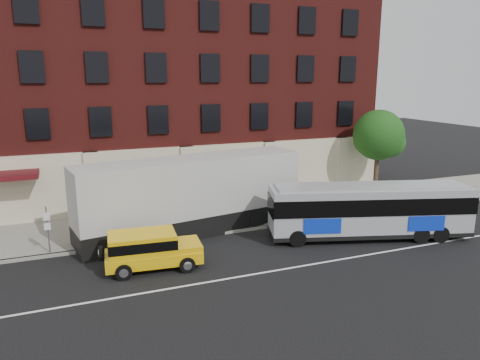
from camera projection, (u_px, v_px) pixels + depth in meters
name	position (u px, v px, depth m)	size (l,w,h in m)	color
ground	(258.00, 279.00, 19.65)	(120.00, 120.00, 0.00)	black
sidewalk	(200.00, 218.00, 27.80)	(60.00, 6.00, 0.15)	gray
kerb	(215.00, 234.00, 25.08)	(60.00, 0.25, 0.15)	gray
lane_line	(254.00, 274.00, 20.11)	(60.00, 0.12, 0.01)	white
building	(167.00, 91.00, 33.28)	(30.00, 12.10, 15.00)	#5B1815
sign_pole	(48.00, 228.00, 21.88)	(0.30, 0.20, 2.50)	slate
street_tree	(379.00, 137.00, 32.08)	(3.60, 3.60, 6.20)	#3B281D
city_bus	(370.00, 209.00, 24.33)	(11.02, 5.35, 2.96)	#9B9FA5
yellow_suv	(149.00, 248.00, 20.49)	(4.66, 2.31, 1.75)	yellow
shipping_container	(192.00, 196.00, 25.08)	(13.08, 4.79, 4.27)	black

